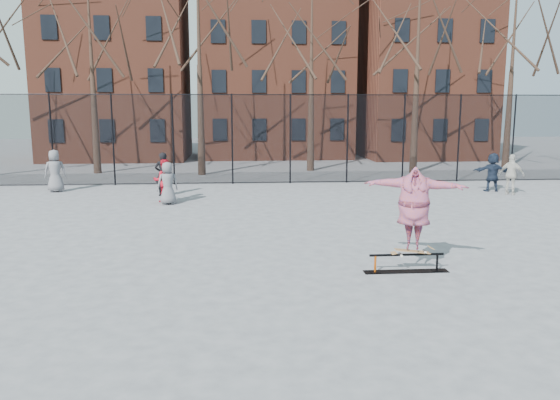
{
  "coord_description": "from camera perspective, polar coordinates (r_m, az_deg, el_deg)",
  "views": [
    {
      "loc": [
        -1.21,
        -11.46,
        3.42
      ],
      "look_at": [
        -0.18,
        1.5,
        1.2
      ],
      "focal_mm": 35.0,
      "sensor_mm": 36.0,
      "label": 1
    }
  ],
  "objects": [
    {
      "name": "bystander_red",
      "position": [
        20.25,
        -12.02,
        1.99
      ],
      "size": [
        0.85,
        0.71,
        1.56
      ],
      "primitive_type": "imported",
      "rotation": [
        0.0,
        0.0,
        3.31
      ],
      "color": "#B51021",
      "rests_on": "ground"
    },
    {
      "name": "skateboard",
      "position": [
        11.79,
        13.66,
        -5.23
      ],
      "size": [
        0.79,
        0.19,
        0.09
      ],
      "primitive_type": null,
      "color": "#9B6D3E",
      "rests_on": "skate_rail"
    },
    {
      "name": "rowhouses",
      "position": [
        37.6,
        -1.64,
        13.72
      ],
      "size": [
        29.0,
        7.0,
        13.0
      ],
      "color": "brown",
      "rests_on": "ground"
    },
    {
      "name": "fence",
      "position": [
        24.53,
        -1.76,
        6.5
      ],
      "size": [
        34.03,
        0.07,
        4.0
      ],
      "color": "black",
      "rests_on": "ground"
    },
    {
      "name": "bystander_white",
      "position": [
        23.3,
        23.04,
        2.46
      ],
      "size": [
        0.97,
        0.89,
        1.6
      ],
      "primitive_type": "imported",
      "rotation": [
        0.0,
        0.0,
        2.46
      ],
      "color": "beige",
      "rests_on": "ground"
    },
    {
      "name": "skate_rail",
      "position": [
        11.83,
        13.05,
        -6.59
      ],
      "size": [
        1.79,
        0.27,
        0.39
      ],
      "color": "black",
      "rests_on": "ground"
    },
    {
      "name": "bystander_grey",
      "position": [
        19.7,
        -11.66,
        1.73
      ],
      "size": [
        0.86,
        0.69,
        1.52
      ],
      "primitive_type": "imported",
      "rotation": [
        0.0,
        0.0,
        3.46
      ],
      "color": "slate",
      "rests_on": "ground"
    },
    {
      "name": "bystander_navy",
      "position": [
        23.96,
        21.32,
        2.73
      ],
      "size": [
        1.52,
        0.7,
        1.58
      ],
      "primitive_type": "imported",
      "rotation": [
        0.0,
        0.0,
        2.98
      ],
      "color": "#1C2638",
      "rests_on": "ground"
    },
    {
      "name": "tree_row",
      "position": [
        28.89,
        -2.73,
        17.51
      ],
      "size": [
        33.66,
        7.46,
        10.67
      ],
      "color": "black",
      "rests_on": "ground"
    },
    {
      "name": "skater",
      "position": [
        11.59,
        13.84,
        -0.89
      ],
      "size": [
        2.18,
        1.3,
        1.72
      ],
      "primitive_type": "imported",
      "rotation": [
        0.0,
        0.0,
        -0.37
      ],
      "color": "#3A388D",
      "rests_on": "skateboard"
    },
    {
      "name": "bystander_extra",
      "position": [
        23.96,
        -22.45,
        2.83
      ],
      "size": [
        0.96,
        0.75,
        1.72
      ],
      "primitive_type": "imported",
      "rotation": [
        0.0,
        0.0,
        3.41
      ],
      "color": "slate",
      "rests_on": "ground"
    },
    {
      "name": "bystander_black",
      "position": [
        21.68,
        -12.13,
        2.66
      ],
      "size": [
        0.69,
        0.53,
        1.69
      ],
      "primitive_type": "imported",
      "rotation": [
        0.0,
        0.0,
        3.36
      ],
      "color": "black",
      "rests_on": "ground"
    },
    {
      "name": "ground",
      "position": [
        12.02,
        1.43,
        -6.84
      ],
      "size": [
        100.0,
        100.0,
        0.0
      ],
      "primitive_type": "plane",
      "color": "slate"
    }
  ]
}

